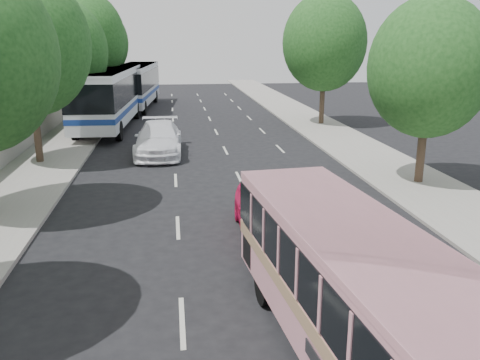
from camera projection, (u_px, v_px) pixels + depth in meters
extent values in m
plane|color=black|center=(251.00, 277.00, 13.63)|extent=(120.00, 120.00, 0.00)
cube|color=#9E998E|center=(67.00, 140.00, 31.61)|extent=(4.00, 90.00, 0.15)
cube|color=#9E998E|center=(331.00, 134.00, 33.80)|extent=(4.00, 90.00, 0.12)
cube|color=#9E998E|center=(36.00, 128.00, 31.16)|extent=(0.30, 90.00, 1.50)
cylinder|color=#38281E|center=(37.00, 127.00, 25.36)|extent=(0.36, 0.36, 3.80)
ellipsoid|color=#1B4619|center=(28.00, 45.00, 24.29)|extent=(6.00, 6.00, 6.90)
sphere|color=#1B4619|center=(32.00, 18.00, 23.73)|extent=(3.90, 3.90, 3.90)
cylinder|color=#38281E|center=(69.00, 109.00, 33.05)|extent=(0.36, 0.36, 3.50)
ellipsoid|color=#1B4619|center=(64.00, 51.00, 32.06)|extent=(5.52, 5.52, 6.35)
sphere|color=#1B4619|center=(68.00, 33.00, 31.53)|extent=(3.59, 3.59, 3.59)
cylinder|color=#38281E|center=(89.00, 93.00, 40.64)|extent=(0.36, 0.36, 3.99)
ellipsoid|color=#1B4619|center=(85.00, 38.00, 39.51)|extent=(6.30, 6.30, 7.24)
sphere|color=#1B4619|center=(88.00, 21.00, 38.93)|extent=(4.09, 4.09, 4.09)
cylinder|color=#38281E|center=(100.00, 85.00, 48.28)|extent=(0.36, 0.36, 3.72)
ellipsoid|color=#1B4619|center=(96.00, 43.00, 47.23)|extent=(5.88, 5.88, 6.76)
sphere|color=#1B4619|center=(99.00, 30.00, 46.67)|extent=(3.82, 3.82, 3.82)
cylinder|color=#38281E|center=(421.00, 148.00, 21.95)|extent=(0.36, 0.36, 3.23)
ellipsoid|color=#1B4619|center=(429.00, 68.00, 21.03)|extent=(5.10, 5.10, 5.87)
sphere|color=#1B4619|center=(445.00, 42.00, 20.52)|extent=(3.32, 3.31, 3.31)
cylinder|color=#38281E|center=(322.00, 99.00, 37.18)|extent=(0.36, 0.36, 3.80)
ellipsoid|color=#1B4619|center=(325.00, 42.00, 36.11)|extent=(6.00, 6.00, 6.90)
sphere|color=#1B4619|center=(332.00, 25.00, 35.55)|extent=(3.90, 3.90, 3.90)
cube|color=pink|center=(353.00, 288.00, 9.53)|extent=(3.05, 9.10, 2.39)
cube|color=#9E7A59|center=(352.00, 301.00, 9.61)|extent=(3.09, 9.13, 0.31)
cube|color=black|center=(355.00, 267.00, 9.42)|extent=(3.10, 9.14, 0.98)
cube|color=pink|center=(357.00, 232.00, 9.23)|extent=(3.07, 9.12, 0.14)
cylinder|color=black|center=(264.00, 286.00, 12.16)|extent=(0.35, 0.95, 0.93)
cylinder|color=black|center=(339.00, 278.00, 12.58)|extent=(0.35, 0.95, 0.93)
imported|color=#EC1459|center=(268.00, 210.00, 16.40)|extent=(2.26, 5.04, 1.68)
imported|color=white|center=(159.00, 139.00, 27.78)|extent=(2.60, 6.10, 1.76)
cube|color=white|center=(109.00, 95.00, 35.63)|extent=(3.73, 13.88, 3.49)
cube|color=black|center=(109.00, 88.00, 35.51)|extent=(3.78, 13.91, 1.72)
cube|color=navy|center=(110.00, 107.00, 35.86)|extent=(3.77, 13.90, 0.34)
cube|color=white|center=(107.00, 70.00, 35.18)|extent=(3.75, 13.90, 0.16)
cylinder|color=black|center=(103.00, 111.00, 40.18)|extent=(0.44, 1.28, 1.26)
cylinder|color=black|center=(137.00, 111.00, 40.36)|extent=(0.44, 1.28, 1.26)
cylinder|color=black|center=(76.00, 131.00, 31.39)|extent=(0.44, 1.28, 1.26)
cylinder|color=black|center=(119.00, 131.00, 31.57)|extent=(0.44, 1.28, 1.26)
cube|color=silver|center=(136.00, 83.00, 46.11)|extent=(3.81, 13.17, 3.30)
cube|color=black|center=(136.00, 79.00, 46.00)|extent=(3.86, 13.21, 1.62)
cube|color=navy|center=(136.00, 93.00, 46.33)|extent=(3.85, 13.20, 0.32)
cube|color=silver|center=(135.00, 66.00, 45.68)|extent=(3.83, 13.20, 0.15)
cylinder|color=black|center=(130.00, 97.00, 50.45)|extent=(0.44, 1.22, 1.19)
cylinder|color=black|center=(155.00, 96.00, 50.57)|extent=(0.44, 1.22, 1.19)
cylinder|color=black|center=(114.00, 108.00, 42.12)|extent=(0.44, 1.22, 1.19)
cylinder|color=black|center=(144.00, 108.00, 42.24)|extent=(0.44, 1.22, 1.19)
cube|color=silver|center=(268.00, 182.00, 16.15)|extent=(0.56, 0.21, 0.18)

